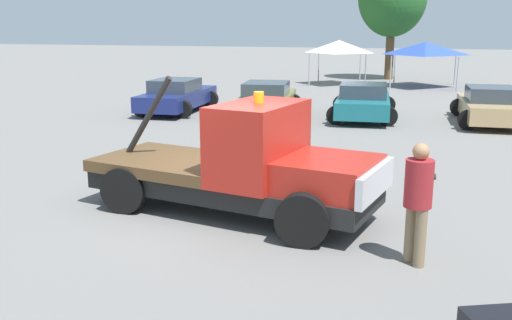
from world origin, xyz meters
The scene contains 10 objects.
ground_plane centered at (0.00, 0.00, 0.00)m, with size 160.00×160.00×0.00m, color slate.
tow_truck centered at (0.33, -0.06, 0.91)m, with size 5.78×2.91×2.51m.
person_near_truck centered at (3.39, -1.47, 1.06)m, with size 0.41×0.41×1.83m.
parked_car_navy centered at (-6.34, 11.54, 0.65)m, with size 2.58×4.93×1.34m.
parked_car_olive centered at (-2.50, 11.38, 0.65)m, with size 2.82×4.97×1.34m.
parked_car_teal centered at (1.13, 11.88, 0.65)m, with size 2.73×4.66×1.34m.
parked_car_tan centered at (5.56, 12.06, 0.65)m, with size 2.54×4.68×1.34m.
canopy_tent_white centered at (-1.73, 24.23, 2.22)m, with size 2.96×2.96×2.58m.
canopy_tent_blue centered at (3.15, 24.23, 2.16)m, with size 3.54×3.54×2.52m.
traffic_cone centered at (3.54, 3.74, 0.25)m, with size 0.40×0.40×0.55m.
Camera 1 is at (3.42, -9.69, 3.45)m, focal length 40.00 mm.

